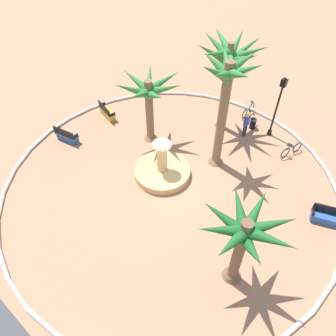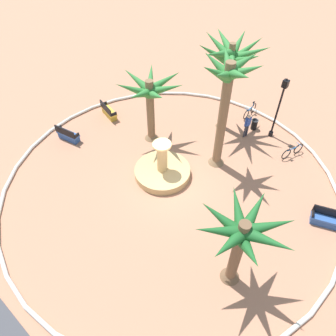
% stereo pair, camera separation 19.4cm
% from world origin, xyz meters
% --- Properties ---
extents(ground_plane, '(80.00, 80.00, 0.00)m').
position_xyz_m(ground_plane, '(0.00, 0.00, 0.00)').
color(ground_plane, tan).
extents(plaza_curb, '(18.58, 18.58, 0.20)m').
position_xyz_m(plaza_curb, '(0.00, 0.00, 0.10)').
color(plaza_curb, silver).
rests_on(plaza_curb, ground).
extents(fountain, '(3.21, 3.21, 2.37)m').
position_xyz_m(fountain, '(0.77, -0.19, 0.33)').
color(fountain, tan).
rests_on(fountain, ground).
extents(palm_tree_near_fountain, '(3.78, 3.78, 4.33)m').
position_xyz_m(palm_tree_near_fountain, '(-5.61, 2.54, 3.28)').
color(palm_tree_near_fountain, brown).
rests_on(palm_tree_near_fountain, ground).
extents(palm_tree_by_curb, '(3.18, 3.28, 6.73)m').
position_xyz_m(palm_tree_by_curb, '(-1.00, -3.07, 4.83)').
color(palm_tree_by_curb, brown).
rests_on(palm_tree_by_curb, ground).
extents(palm_tree_mid_plaza, '(4.28, 4.45, 6.05)m').
position_xyz_m(palm_tree_mid_plaza, '(0.79, -6.21, 4.88)').
color(palm_tree_mid_plaza, brown).
rests_on(palm_tree_mid_plaza, ground).
extents(palm_tree_far_side, '(4.03, 4.11, 4.45)m').
position_xyz_m(palm_tree_far_side, '(3.47, -2.20, 3.29)').
color(palm_tree_far_side, brown).
rests_on(palm_tree_far_side, ground).
extents(bench_east, '(1.66, 0.79, 1.00)m').
position_xyz_m(bench_east, '(7.46, 1.43, 0.35)').
color(bench_east, '#335BA8').
rests_on(bench_east, ground).
extents(bench_west, '(1.67, 1.04, 1.00)m').
position_xyz_m(bench_west, '(-7.72, -2.99, 0.35)').
color(bench_west, '#335BA8').
rests_on(bench_west, ground).
extents(bench_north, '(1.68, 0.90, 1.00)m').
position_xyz_m(bench_north, '(7.38, -1.99, 0.35)').
color(bench_north, gold).
rests_on(bench_north, ground).
extents(lamppost, '(0.32, 0.32, 4.20)m').
position_xyz_m(lamppost, '(-2.26, -7.51, 2.46)').
color(lamppost, black).
rests_on(lamppost, ground).
extents(trash_bin, '(0.46, 0.46, 0.73)m').
position_xyz_m(trash_bin, '(-1.05, -7.40, 0.39)').
color(trash_bin, black).
rests_on(trash_bin, ground).
extents(bicycle_red_frame, '(0.68, 1.64, 0.94)m').
position_xyz_m(bicycle_red_frame, '(-4.15, -6.56, 0.38)').
color(bicycle_red_frame, black).
rests_on(bicycle_red_frame, ground).
extents(bicycle_by_lamppost, '(0.44, 1.72, 0.94)m').
position_xyz_m(bicycle_by_lamppost, '(-0.04, -8.53, 0.38)').
color(bicycle_by_lamppost, black).
rests_on(bicycle_by_lamppost, ground).
extents(person_cyclist_helmet, '(0.29, 0.51, 1.69)m').
position_xyz_m(person_cyclist_helmet, '(-1.03, -6.34, 0.95)').
color(person_cyclist_helmet, '#33333D').
rests_on(person_cyclist_helmet, ground).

